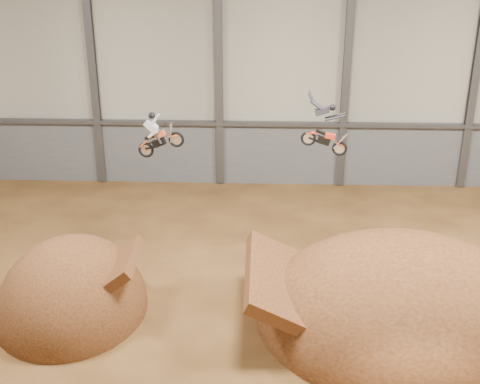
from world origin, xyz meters
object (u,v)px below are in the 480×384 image
takeoff_ramp (73,310)px  fmx_rider_a (163,130)px  fmx_rider_b (323,124)px  landing_ramp (400,322)px

takeoff_ramp → fmx_rider_a: (3.32, 3.75, 6.20)m
fmx_rider_a → fmx_rider_b: (6.35, -0.78, 0.59)m
takeoff_ramp → fmx_rider_a: fmx_rider_a is taller
takeoff_ramp → landing_ramp: (12.71, -0.34, 0.00)m
takeoff_ramp → fmx_rider_a: bearing=48.5°
takeoff_ramp → fmx_rider_b: fmx_rider_b is taller
takeoff_ramp → fmx_rider_b: 12.19m
takeoff_ramp → fmx_rider_b: size_ratio=2.70×
takeoff_ramp → fmx_rider_b: (9.68, 2.98, 6.79)m
takeoff_ramp → fmx_rider_a: 7.97m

